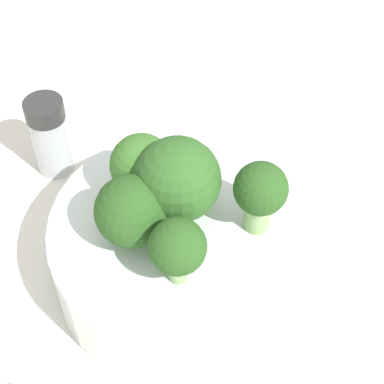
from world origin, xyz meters
The scene contains 9 objects.
ground_plane centered at (0.00, 0.00, 0.00)m, with size 3.00×3.00×0.00m, color silver.
bowl centered at (0.00, 0.00, 0.03)m, with size 0.20×0.20×0.05m, color silver.
broccoli_floret_0 centered at (0.04, 0.00, 0.08)m, with size 0.04×0.04×0.05m.
broccoli_floret_1 centered at (0.01, 0.00, 0.09)m, with size 0.06×0.06×0.07m.
broccoli_floret_2 centered at (-0.02, 0.04, 0.09)m, with size 0.04×0.04×0.05m.
broccoli_floret_3 centered at (0.02, 0.03, 0.08)m, with size 0.05×0.05×0.05m.
broccoli_floret_4 centered at (-0.04, -0.03, 0.09)m, with size 0.04×0.04×0.06m.
pepper_shaker centered at (0.16, -0.01, 0.04)m, with size 0.03×0.03×0.07m.
almond_crumb_1 centered at (0.13, 0.00, 0.00)m, with size 0.01×0.00×0.01m, color #AD7F4C.
Camera 1 is at (-0.18, 0.22, 0.40)m, focal length 60.00 mm.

